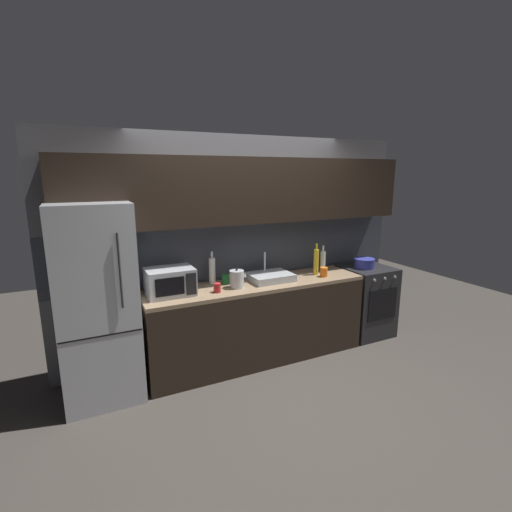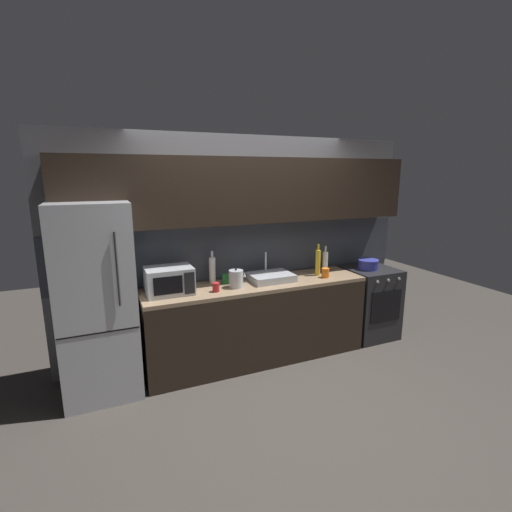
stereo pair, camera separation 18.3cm
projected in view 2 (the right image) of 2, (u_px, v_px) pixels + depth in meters
ground_plane at (295, 400)px, 3.51m from camera, size 10.00×10.00×0.00m
back_wall at (246, 221)px, 4.24m from camera, size 4.24×0.44×2.50m
counter_run at (257, 321)px, 4.21m from camera, size 2.50×0.60×0.90m
refrigerator at (97, 301)px, 3.48m from camera, size 0.68×0.69×1.84m
oven_range at (369, 302)px, 4.83m from camera, size 0.60×0.62×0.90m
microwave at (169, 280)px, 3.73m from camera, size 0.46×0.35×0.27m
sink_basin at (271, 277)px, 4.21m from camera, size 0.48×0.38×0.30m
kettle at (236, 279)px, 3.94m from camera, size 0.19×0.15×0.21m
wine_bottle_white at (212, 270)px, 4.09m from camera, size 0.07×0.07×0.36m
wine_bottle_yellow at (318, 262)px, 4.40m from camera, size 0.06×0.06×0.37m
wine_bottle_clear at (325, 262)px, 4.52m from camera, size 0.06×0.06×0.33m
mug_orange at (325, 273)px, 4.33m from camera, size 0.09×0.09×0.11m
mug_green at (226, 279)px, 4.10m from camera, size 0.08×0.08×0.10m
mug_red at (216, 287)px, 3.80m from camera, size 0.07×0.07×0.09m
cooking_pot at (368, 264)px, 4.70m from camera, size 0.26×0.26×0.12m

